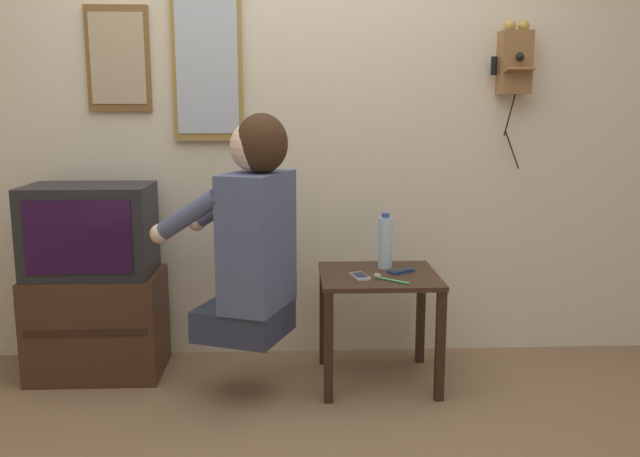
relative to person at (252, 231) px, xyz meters
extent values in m
cube|color=beige|center=(0.13, 0.60, 0.51)|extent=(6.80, 0.05, 2.55)
cube|color=#382316|center=(0.58, 0.16, -0.25)|extent=(0.55, 0.51, 0.02)
cube|color=black|center=(0.33, -0.07, -0.51)|extent=(0.04, 0.04, 0.51)
cube|color=black|center=(0.83, -0.07, -0.51)|extent=(0.04, 0.04, 0.51)
cube|color=black|center=(0.33, 0.39, -0.51)|extent=(0.04, 0.04, 0.51)
cube|color=black|center=(0.83, 0.39, -0.51)|extent=(0.04, 0.04, 0.51)
cube|color=#2D3347|center=(-0.04, 0.02, -0.41)|extent=(0.47, 0.46, 0.14)
cube|color=#4C567A|center=(0.02, -0.01, -0.04)|extent=(0.34, 0.43, 0.59)
sphere|color=beige|center=(0.02, -0.01, 0.37)|extent=(0.22, 0.22, 0.22)
ellipsoid|color=#382314|center=(0.05, -0.02, 0.38)|extent=(0.29, 0.30, 0.26)
cylinder|color=#4C567A|center=(-0.27, -0.06, 0.08)|extent=(0.32, 0.19, 0.24)
cylinder|color=#4C567A|center=(-0.15, 0.23, 0.08)|extent=(0.32, 0.19, 0.24)
sphere|color=beige|center=(-0.39, -0.01, -0.01)|extent=(0.09, 0.09, 0.09)
sphere|color=beige|center=(-0.28, 0.28, -0.01)|extent=(0.09, 0.09, 0.09)
cube|color=#422819|center=(-0.78, 0.32, -0.52)|extent=(0.62, 0.40, 0.50)
cube|color=black|center=(-0.78, 0.11, -0.49)|extent=(0.56, 0.01, 0.02)
cube|color=#232326|center=(-0.79, 0.32, -0.05)|extent=(0.58, 0.37, 0.43)
cube|color=#280F33|center=(-0.79, 0.13, -0.05)|extent=(0.48, 0.01, 0.34)
cube|color=olive|center=(1.29, 0.52, 0.74)|extent=(0.15, 0.11, 0.31)
cube|color=olive|center=(1.29, 0.44, 0.71)|extent=(0.14, 0.07, 0.03)
sphere|color=#B79338|center=(1.25, 0.51, 0.92)|extent=(0.06, 0.06, 0.06)
sphere|color=#B79338|center=(1.32, 0.51, 0.92)|extent=(0.06, 0.06, 0.06)
cone|color=black|center=(1.29, 0.42, 0.77)|extent=(0.04, 0.05, 0.04)
cylinder|color=black|center=(1.19, 0.52, 0.73)|extent=(0.03, 0.03, 0.09)
cylinder|color=black|center=(1.27, 0.50, 0.49)|extent=(0.04, 0.04, 0.22)
cylinder|color=black|center=(1.29, 0.51, 0.31)|extent=(0.07, 0.06, 0.19)
cube|color=brown|center=(-0.67, 0.56, 0.76)|extent=(0.31, 0.02, 0.51)
cube|color=tan|center=(-0.67, 0.55, 0.76)|extent=(0.27, 0.01, 0.44)
cube|color=olive|center=(-0.24, 0.56, 0.73)|extent=(0.34, 0.03, 0.74)
cube|color=#B2BCC6|center=(-0.24, 0.54, 0.73)|extent=(0.30, 0.01, 0.66)
cube|color=silver|center=(0.48, 0.10, -0.23)|extent=(0.09, 0.13, 0.01)
cube|color=black|center=(0.48, 0.10, -0.23)|extent=(0.07, 0.11, 0.00)
cube|color=navy|center=(0.69, 0.19, -0.23)|extent=(0.14, 0.12, 0.01)
cube|color=black|center=(0.69, 0.19, -0.23)|extent=(0.11, 0.10, 0.00)
cylinder|color=silver|center=(0.62, 0.28, -0.11)|extent=(0.07, 0.07, 0.25)
cylinder|color=#2D4C8C|center=(0.62, 0.28, 0.02)|extent=(0.04, 0.04, 0.02)
cylinder|color=#4CBF66|center=(0.62, 0.02, -0.23)|extent=(0.14, 0.13, 0.01)
cube|color=white|center=(0.56, 0.08, -0.22)|extent=(0.03, 0.03, 0.01)
camera|label=1|loc=(0.17, -2.89, 0.55)|focal=38.00mm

